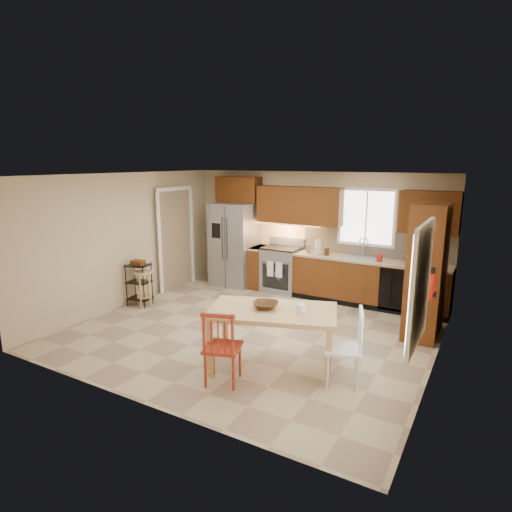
{
  "coord_description": "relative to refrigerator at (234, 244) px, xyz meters",
  "views": [
    {
      "loc": [
        3.3,
        -5.67,
        2.71
      ],
      "look_at": [
        -0.16,
        0.4,
        1.15
      ],
      "focal_mm": 30.0,
      "sensor_mm": 36.0,
      "label": 1
    }
  ],
  "objects": [
    {
      "name": "dishwasher",
      "position": [
        3.55,
        -0.22,
        -0.46
      ],
      "size": [
        0.6,
        0.02,
        0.78
      ],
      "primitive_type": "cube",
      "color": "black",
      "rests_on": "floor"
    },
    {
      "name": "table_jar",
      "position": [
        2.93,
        -3.0,
        -0.06
      ],
      "size": [
        0.16,
        0.16,
        0.15
      ],
      "primitive_type": "cylinder",
      "rotation": [
        0.0,
        0.0,
        0.33
      ],
      "color": "white",
      "rests_on": "dining_table"
    },
    {
      "name": "refrigerator",
      "position": [
        0.0,
        0.0,
        0.0
      ],
      "size": [
        0.92,
        0.75,
        1.82
      ],
      "primitive_type": "cube",
      "color": "gray",
      "rests_on": "floor"
    },
    {
      "name": "soap_bottle",
      "position": [
        3.18,
        -0.02,
        0.09
      ],
      "size": [
        0.09,
        0.09,
        0.19
      ],
      "primitive_type": "imported",
      "color": "#B6190C",
      "rests_on": "base_cabinet_run"
    },
    {
      "name": "dining_table",
      "position": [
        2.57,
        -3.11,
        -0.51
      ],
      "size": [
        1.86,
        1.41,
        0.8
      ],
      "primitive_type": null,
      "rotation": [
        0.0,
        0.0,
        0.33
      ],
      "color": "tan",
      "rests_on": "floor"
    },
    {
      "name": "canister_steel",
      "position": [
        1.75,
        0.03,
        0.08
      ],
      "size": [
        0.11,
        0.11,
        0.18
      ],
      "primitive_type": "cylinder",
      "color": "gray",
      "rests_on": "base_cabinet_run"
    },
    {
      "name": "window_back",
      "position": [
        2.8,
        0.35,
        0.74
      ],
      "size": [
        1.12,
        0.04,
        1.12
      ],
      "primitive_type": "cube",
      "color": "white",
      "rests_on": "wall_back"
    },
    {
      "name": "wall_front",
      "position": [
        1.7,
        -4.62,
        0.34
      ],
      "size": [
        5.5,
        0.02,
        2.5
      ],
      "primitive_type": "cube",
      "color": "#CCB793",
      "rests_on": "ground"
    },
    {
      "name": "chair_white",
      "position": [
        3.52,
        -3.06,
        -0.43
      ],
      "size": [
        0.58,
        0.58,
        0.97
      ],
      "primitive_type": null,
      "rotation": [
        0.0,
        0.0,
        1.9
      ],
      "color": "white",
      "rests_on": "floor"
    },
    {
      "name": "sink",
      "position": [
        2.8,
        0.08,
        -0.05
      ],
      "size": [
        0.62,
        0.46,
        0.16
      ],
      "primitive_type": "cube",
      "color": "gray",
      "rests_on": "base_cabinet_run"
    },
    {
      "name": "pantry",
      "position": [
        4.13,
        -0.93,
        0.14
      ],
      "size": [
        0.5,
        0.95,
        2.1
      ],
      "primitive_type": "cube",
      "color": "#5B2910",
      "rests_on": "floor"
    },
    {
      "name": "table_bowl",
      "position": [
        2.47,
        -3.11,
        -0.1
      ],
      "size": [
        0.42,
        0.42,
        0.08
      ],
      "primitive_type": "imported",
      "rotation": [
        0.0,
        0.0,
        0.33
      ],
      "color": "#452A12",
      "rests_on": "dining_table"
    },
    {
      "name": "undercab_glow",
      "position": [
        1.15,
        0.17,
        0.52
      ],
      "size": [
        1.6,
        0.3,
        0.01
      ],
      "primitive_type": "cube",
      "color": "#FFBF66",
      "rests_on": "wall_back"
    },
    {
      "name": "base_cabinet_narrow",
      "position": [
        0.6,
        0.08,
        -0.46
      ],
      "size": [
        0.3,
        0.6,
        0.9
      ],
      "primitive_type": "cube",
      "color": "#5B2910",
      "rests_on": "floor"
    },
    {
      "name": "ceiling",
      "position": [
        1.7,
        -2.12,
        1.59
      ],
      "size": [
        5.5,
        5.0,
        0.02
      ],
      "primitive_type": "cube",
      "color": "silver",
      "rests_on": "ground"
    },
    {
      "name": "fire_extinguisher",
      "position": [
        4.33,
        -1.98,
        0.19
      ],
      "size": [
        0.12,
        0.12,
        0.36
      ],
      "primitive_type": "cylinder",
      "color": "#B6190C",
      "rests_on": "wall_right"
    },
    {
      "name": "wall_left",
      "position": [
        -1.05,
        -2.12,
        0.34
      ],
      "size": [
        0.02,
        5.0,
        2.5
      ],
      "primitive_type": "cube",
      "color": "#CCB793",
      "rests_on": "ground"
    },
    {
      "name": "window_right",
      "position": [
        4.38,
        -3.27,
        0.54
      ],
      "size": [
        0.04,
        1.02,
        1.32
      ],
      "primitive_type": "cube",
      "color": "white",
      "rests_on": "wall_right"
    },
    {
      "name": "upper_right_block",
      "position": [
        3.95,
        0.2,
        0.92
      ],
      "size": [
        1.0,
        0.35,
        0.75
      ],
      "primitive_type": "cube",
      "color": "#612D10",
      "rests_on": "wall_back"
    },
    {
      "name": "floor",
      "position": [
        1.7,
        -2.12,
        -0.91
      ],
      "size": [
        5.5,
        5.5,
        0.0
      ],
      "primitive_type": "plane",
      "color": "tan",
      "rests_on": "ground"
    },
    {
      "name": "canister_wood",
      "position": [
        2.15,
        -0.0,
        0.06
      ],
      "size": [
        0.1,
        0.1,
        0.14
      ],
      "primitive_type": "cylinder",
      "color": "#452A12",
      "rests_on": "base_cabinet_run"
    },
    {
      "name": "bar_stool",
      "position": [
        -0.66,
        -2.13,
        -0.56
      ],
      "size": [
        0.39,
        0.39,
        0.69
      ],
      "primitive_type": null,
      "rotation": [
        0.0,
        0.0,
        0.16
      ],
      "color": "tan",
      "rests_on": "floor"
    },
    {
      "name": "base_cabinet_run",
      "position": [
        2.99,
        0.08,
        -0.46
      ],
      "size": [
        2.92,
        0.6,
        0.9
      ],
      "primitive_type": "cube",
      "color": "#5B2910",
      "rests_on": "floor"
    },
    {
      "name": "upper_left_block",
      "position": [
        1.45,
        0.2,
        0.92
      ],
      "size": [
        1.8,
        0.35,
        0.75
      ],
      "primitive_type": "cube",
      "color": "#612D10",
      "rests_on": "wall_back"
    },
    {
      "name": "chair_red",
      "position": [
        2.22,
        -3.76,
        -0.43
      ],
      "size": [
        0.58,
        0.58,
        0.97
      ],
      "primitive_type": null,
      "rotation": [
        0.0,
        0.0,
        0.33
      ],
      "color": "maroon",
      "rests_on": "floor"
    },
    {
      "name": "range_stove",
      "position": [
        1.15,
        0.06,
        -0.45
      ],
      "size": [
        0.76,
        0.63,
        0.92
      ],
      "primitive_type": "cube",
      "color": "gray",
      "rests_on": "floor"
    },
    {
      "name": "wall_right",
      "position": [
        4.45,
        -2.12,
        0.34
      ],
      "size": [
        0.02,
        5.0,
        2.5
      ],
      "primitive_type": "cube",
      "color": "#CCB793",
      "rests_on": "ground"
    },
    {
      "name": "paper_towel",
      "position": [
        1.95,
        0.03,
        0.13
      ],
      "size": [
        0.12,
        0.12,
        0.28
      ],
      "primitive_type": "cylinder",
      "color": "white",
      "rests_on": "base_cabinet_run"
    },
    {
      "name": "upper_over_fridge",
      "position": [
        0.0,
        0.2,
        1.19
      ],
      "size": [
        1.0,
        0.35,
        0.55
      ],
      "primitive_type": "cube",
      "color": "#612D10",
      "rests_on": "wall_back"
    },
    {
      "name": "doorway",
      "position": [
        -0.97,
        -0.82,
        0.14
      ],
      "size": [
        0.04,
        0.95,
        2.1
      ],
      "primitive_type": "cube",
      "color": "#8C7A59",
      "rests_on": "wall_left"
    },
    {
      "name": "wall_back",
      "position": [
        1.7,
        0.38,
        0.34
      ],
      "size": [
        5.5,
        0.02,
        2.5
      ],
      "primitive_type": "cube",
      "color": "#CCB793",
      "rests_on": "ground"
    },
    {
      "name": "backsplash",
      "position": [
        2.99,
        0.36,
        0.27
      ],
      "size": [
        2.92,
        0.03,
        0.55
      ],
      "primitive_type": "cube",
      "color": "#C4B294",
      "rests_on": "wall_back"
    },
    {
      "name": "utility_cart",
      "position": [
        -0.8,
        -2.12,
        -0.49
      ],
      "size": [
        0.47,
        0.4,
        0.84
      ],
      "primitive_type": null,
      "rotation": [
        0.0,
        0.0,
        0.2
      ],
      "color": "black",
      "rests_on": "floor"
    }
  ]
}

